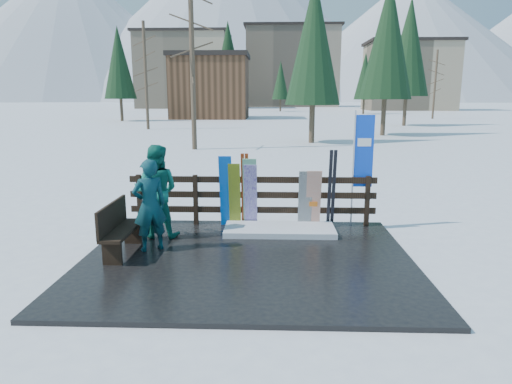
{
  "coord_description": "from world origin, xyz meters",
  "views": [
    {
      "loc": [
        0.44,
        -7.92,
        2.98
      ],
      "look_at": [
        0.13,
        1.0,
        1.1
      ],
      "focal_mm": 32.0,
      "sensor_mm": 36.0,
      "label": 1
    }
  ],
  "objects_px": {
    "snowboard_0": "(226,192)",
    "rental_flag": "(361,155)",
    "snowboard_4": "(305,199)",
    "snowboard_1": "(250,193)",
    "snowboard_2": "(235,195)",
    "snowboard_3": "(251,196)",
    "person_back": "(156,191)",
    "bench": "(118,227)",
    "person_front": "(150,205)",
    "snowboard_5": "(313,199)"
  },
  "relations": [
    {
      "from": "snowboard_1",
      "to": "person_front",
      "type": "bearing_deg",
      "value": -138.68
    },
    {
      "from": "snowboard_1",
      "to": "snowboard_4",
      "type": "bearing_deg",
      "value": 0.0
    },
    {
      "from": "bench",
      "to": "snowboard_4",
      "type": "distance_m",
      "value": 4.04
    },
    {
      "from": "snowboard_2",
      "to": "person_back",
      "type": "relative_size",
      "value": 0.77
    },
    {
      "from": "snowboard_5",
      "to": "person_front",
      "type": "relative_size",
      "value": 0.76
    },
    {
      "from": "snowboard_1",
      "to": "snowboard_2",
      "type": "relative_size",
      "value": 1.09
    },
    {
      "from": "snowboard_0",
      "to": "snowboard_1",
      "type": "height_order",
      "value": "snowboard_0"
    },
    {
      "from": "snowboard_5",
      "to": "snowboard_4",
      "type": "bearing_deg",
      "value": 180.0
    },
    {
      "from": "rental_flag",
      "to": "person_front",
      "type": "bearing_deg",
      "value": -156.47
    },
    {
      "from": "snowboard_0",
      "to": "snowboard_1",
      "type": "relative_size",
      "value": 1.02
    },
    {
      "from": "snowboard_0",
      "to": "rental_flag",
      "type": "relative_size",
      "value": 0.64
    },
    {
      "from": "rental_flag",
      "to": "person_back",
      "type": "relative_size",
      "value": 1.34
    },
    {
      "from": "snowboard_4",
      "to": "rental_flag",
      "type": "relative_size",
      "value": 0.51
    },
    {
      "from": "snowboard_3",
      "to": "snowboard_5",
      "type": "distance_m",
      "value": 1.4
    },
    {
      "from": "snowboard_4",
      "to": "rental_flag",
      "type": "xyz_separation_m",
      "value": [
        1.25,
        0.27,
        0.95
      ]
    },
    {
      "from": "snowboard_0",
      "to": "rental_flag",
      "type": "distance_m",
      "value": 3.12
    },
    {
      "from": "bench",
      "to": "snowboard_4",
      "type": "xyz_separation_m",
      "value": [
        3.59,
        1.83,
        0.14
      ]
    },
    {
      "from": "snowboard_2",
      "to": "snowboard_5",
      "type": "distance_m",
      "value": 1.75
    },
    {
      "from": "person_front",
      "to": "person_back",
      "type": "height_order",
      "value": "person_back"
    },
    {
      "from": "person_front",
      "to": "rental_flag",
      "type": "bearing_deg",
      "value": 172.64
    },
    {
      "from": "snowboard_0",
      "to": "person_front",
      "type": "bearing_deg",
      "value": -128.79
    },
    {
      "from": "snowboard_5",
      "to": "person_back",
      "type": "bearing_deg",
      "value": -167.51
    },
    {
      "from": "snowboard_1",
      "to": "person_front",
      "type": "height_order",
      "value": "person_front"
    },
    {
      "from": "rental_flag",
      "to": "person_front",
      "type": "xyz_separation_m",
      "value": [
        -4.29,
        -1.87,
        -0.72
      ]
    },
    {
      "from": "snowboard_3",
      "to": "snowboard_5",
      "type": "bearing_deg",
      "value": -0.0
    },
    {
      "from": "snowboard_0",
      "to": "bench",
      "type": "bearing_deg",
      "value": -135.04
    },
    {
      "from": "snowboard_0",
      "to": "person_front",
      "type": "distance_m",
      "value": 2.05
    },
    {
      "from": "bench",
      "to": "person_front",
      "type": "height_order",
      "value": "person_front"
    },
    {
      "from": "person_back",
      "to": "snowboard_4",
      "type": "bearing_deg",
      "value": -164.76
    },
    {
      "from": "snowboard_0",
      "to": "snowboard_2",
      "type": "height_order",
      "value": "snowboard_0"
    },
    {
      "from": "snowboard_1",
      "to": "snowboard_2",
      "type": "xyz_separation_m",
      "value": [
        -0.34,
        -0.0,
        -0.06
      ]
    },
    {
      "from": "snowboard_0",
      "to": "snowboard_5",
      "type": "height_order",
      "value": "snowboard_0"
    },
    {
      "from": "snowboard_3",
      "to": "snowboard_5",
      "type": "relative_size",
      "value": 1.11
    },
    {
      "from": "bench",
      "to": "snowboard_5",
      "type": "distance_m",
      "value": 4.2
    },
    {
      "from": "snowboard_4",
      "to": "person_back",
      "type": "bearing_deg",
      "value": -166.8
    },
    {
      "from": "person_back",
      "to": "person_front",
      "type": "bearing_deg",
      "value": 97.83
    },
    {
      "from": "snowboard_5",
      "to": "person_back",
      "type": "distance_m",
      "value": 3.41
    },
    {
      "from": "snowboard_1",
      "to": "snowboard_4",
      "type": "height_order",
      "value": "snowboard_1"
    },
    {
      "from": "snowboard_3",
      "to": "person_back",
      "type": "distance_m",
      "value": 2.08
    },
    {
      "from": "rental_flag",
      "to": "snowboard_4",
      "type": "bearing_deg",
      "value": -167.77
    },
    {
      "from": "bench",
      "to": "snowboard_4",
      "type": "bearing_deg",
      "value": 26.97
    },
    {
      "from": "snowboard_0",
      "to": "snowboard_4",
      "type": "xyz_separation_m",
      "value": [
        1.76,
        -0.0,
        -0.16
      ]
    },
    {
      "from": "bench",
      "to": "person_back",
      "type": "xyz_separation_m",
      "value": [
        0.46,
        1.09,
        0.45
      ]
    },
    {
      "from": "snowboard_2",
      "to": "person_front",
      "type": "bearing_deg",
      "value": -132.76
    },
    {
      "from": "snowboard_0",
      "to": "person_back",
      "type": "height_order",
      "value": "person_back"
    },
    {
      "from": "snowboard_1",
      "to": "rental_flag",
      "type": "xyz_separation_m",
      "value": [
        2.48,
        0.27,
        0.81
      ]
    },
    {
      "from": "snowboard_1",
      "to": "snowboard_3",
      "type": "distance_m",
      "value": 0.07
    },
    {
      "from": "snowboard_0",
      "to": "snowboard_5",
      "type": "bearing_deg",
      "value": -0.0
    },
    {
      "from": "snowboard_1",
      "to": "snowboard_2",
      "type": "bearing_deg",
      "value": -180.0
    },
    {
      "from": "person_front",
      "to": "snowboard_2",
      "type": "bearing_deg",
      "value": -163.65
    }
  ]
}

